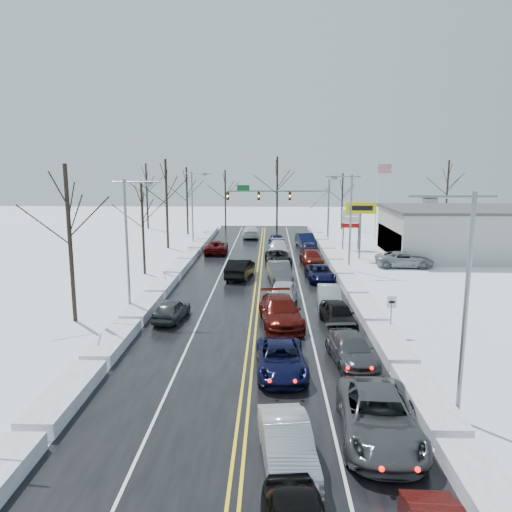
{
  "coord_description": "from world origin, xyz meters",
  "views": [
    {
      "loc": [
        1.07,
        -36.47,
        10.01
      ],
      "look_at": [
        -0.13,
        3.79,
        2.5
      ],
      "focal_mm": 35.0,
      "sensor_mm": 36.0,
      "label": 1
    }
  ],
  "objects_px": {
    "tires_plus_sign": "(361,212)",
    "flagpole": "(378,195)",
    "traffic_signal_mast": "(289,199)",
    "dealership_building": "(481,232)",
    "oncoming_car_0": "(240,278)"
  },
  "relations": [
    {
      "from": "tires_plus_sign",
      "to": "oncoming_car_0",
      "type": "xyz_separation_m",
      "value": [
        -12.12,
        -9.3,
        -4.99
      ]
    },
    {
      "from": "tires_plus_sign",
      "to": "oncoming_car_0",
      "type": "height_order",
      "value": "tires_plus_sign"
    },
    {
      "from": "tires_plus_sign",
      "to": "dealership_building",
      "type": "height_order",
      "value": "tires_plus_sign"
    },
    {
      "from": "tires_plus_sign",
      "to": "dealership_building",
      "type": "distance_m",
      "value": 13.82
    },
    {
      "from": "traffic_signal_mast",
      "to": "tires_plus_sign",
      "type": "relative_size",
      "value": 2.21
    },
    {
      "from": "flagpole",
      "to": "dealership_building",
      "type": "distance_m",
      "value": 15.24
    },
    {
      "from": "dealership_building",
      "to": "oncoming_car_0",
      "type": "relative_size",
      "value": 3.94
    },
    {
      "from": "traffic_signal_mast",
      "to": "dealership_building",
      "type": "height_order",
      "value": "traffic_signal_mast"
    },
    {
      "from": "traffic_signal_mast",
      "to": "flagpole",
      "type": "relative_size",
      "value": 1.33
    },
    {
      "from": "traffic_signal_mast",
      "to": "tires_plus_sign",
      "type": "xyz_separation_m",
      "value": [
        7.05,
        -12.0,
        -0.49
      ]
    },
    {
      "from": "traffic_signal_mast",
      "to": "flagpole",
      "type": "bearing_deg",
      "value": 9.73
    },
    {
      "from": "tires_plus_sign",
      "to": "traffic_signal_mast",
      "type": "bearing_deg",
      "value": 120.46
    },
    {
      "from": "tires_plus_sign",
      "to": "flagpole",
      "type": "relative_size",
      "value": 0.6
    },
    {
      "from": "tires_plus_sign",
      "to": "flagpole",
      "type": "height_order",
      "value": "flagpole"
    },
    {
      "from": "tires_plus_sign",
      "to": "oncoming_car_0",
      "type": "relative_size",
      "value": 1.16
    }
  ]
}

